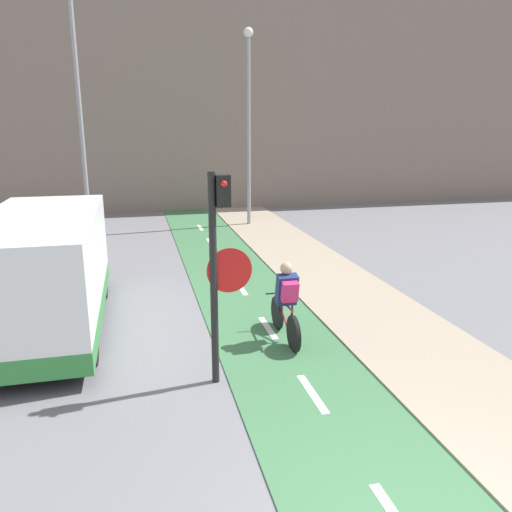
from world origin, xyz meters
The scene contains 6 objects.
building_row_background centered at (0.00, 22.21, 5.45)m, with size 60.00×5.20×10.87m.
traffic_light_pole centered at (-1.21, 3.72, 1.97)m, with size 0.67×0.25×3.18m.
street_lamp_far centered at (-3.89, 14.19, 4.70)m, with size 0.36×0.36×7.83m.
street_lamp_sidewalk centered at (1.96, 15.72, 4.37)m, with size 0.36×0.36×7.20m.
cyclist_near centered at (0.18, 4.92, 0.71)m, with size 0.46×1.66×1.47m.
van centered at (-4.06, 6.45, 1.10)m, with size 1.99×5.19×2.22m.
Camera 1 is at (-2.32, -3.11, 3.78)m, focal length 35.00 mm.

